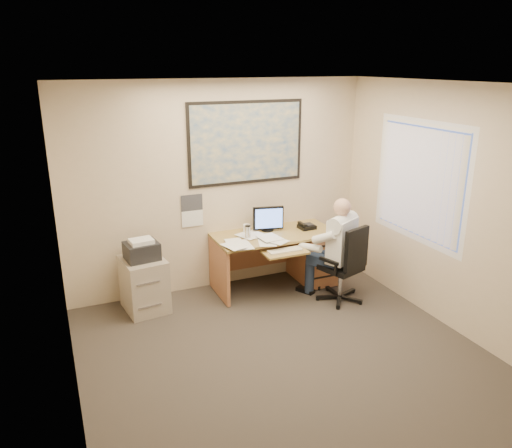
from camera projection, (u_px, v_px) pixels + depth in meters
name	position (u px, v px, depth m)	size (l,w,h in m)	color
room_shell	(302.00, 242.00, 4.45)	(4.00, 4.50, 2.70)	#352F29
desk	(296.00, 251.00, 6.75)	(1.60, 0.97, 1.07)	#A28645
world_map	(246.00, 143.00, 6.37)	(1.56, 0.03, 1.06)	#1E4C93
wall_calendar	(192.00, 211.00, 6.35)	(0.28, 0.01, 0.42)	white
window_blinds	(419.00, 182.00, 5.83)	(0.06, 1.40, 1.30)	white
filing_cabinet	(144.00, 280.00, 6.00)	(0.54, 0.62, 0.91)	#A59785
office_chair	(341.00, 280.00, 6.23)	(0.76, 0.76, 1.00)	black
person	(341.00, 250.00, 6.19)	(0.56, 0.81, 1.32)	white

